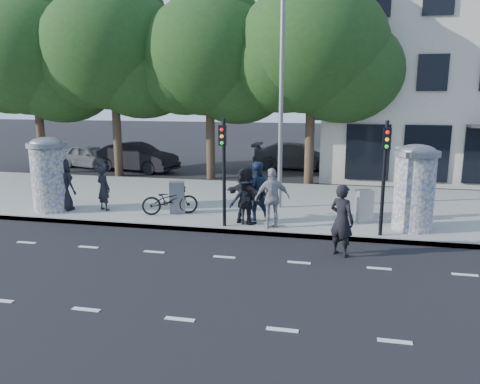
% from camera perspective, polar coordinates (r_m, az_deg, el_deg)
% --- Properties ---
extents(ground, '(120.00, 120.00, 0.00)m').
position_cam_1_polar(ground, '(11.39, -3.64, -10.28)').
color(ground, black).
rests_on(ground, ground).
extents(sidewalk, '(40.00, 8.00, 0.15)m').
position_cam_1_polar(sidewalk, '(18.37, 2.65, -1.38)').
color(sidewalk, gray).
rests_on(sidewalk, ground).
extents(curb, '(40.00, 0.10, 0.16)m').
position_cam_1_polar(curb, '(14.62, 0.10, -4.87)').
color(curb, slate).
rests_on(curb, ground).
extents(lane_dash_near, '(32.00, 0.12, 0.01)m').
position_cam_1_polar(lane_dash_near, '(9.49, -7.34, -15.13)').
color(lane_dash_near, silver).
rests_on(lane_dash_near, ground).
extents(lane_dash_far, '(32.00, 0.12, 0.01)m').
position_cam_1_polar(lane_dash_far, '(12.65, -1.93, -7.94)').
color(lane_dash_far, silver).
rests_on(lane_dash_far, ground).
extents(ad_column_left, '(1.36, 1.36, 2.65)m').
position_cam_1_polar(ad_column_left, '(18.00, -22.28, 2.20)').
color(ad_column_left, beige).
rests_on(ad_column_left, sidewalk).
extents(ad_column_right, '(1.36, 1.36, 2.65)m').
position_cam_1_polar(ad_column_right, '(15.28, 20.51, 0.74)').
color(ad_column_right, beige).
rests_on(ad_column_right, sidewalk).
extents(traffic_pole_near, '(0.22, 0.31, 3.40)m').
position_cam_1_polar(traffic_pole_near, '(14.52, -2.02, 3.72)').
color(traffic_pole_near, black).
rests_on(traffic_pole_near, sidewalk).
extents(traffic_pole_far, '(0.22, 0.31, 3.40)m').
position_cam_1_polar(traffic_pole_far, '(14.15, 17.22, 2.98)').
color(traffic_pole_far, black).
rests_on(traffic_pole_far, sidewalk).
extents(street_lamp, '(0.25, 0.93, 8.00)m').
position_cam_1_polar(street_lamp, '(16.92, 5.06, 13.56)').
color(street_lamp, slate).
rests_on(street_lamp, sidewalk).
extents(tree_far_left, '(7.20, 7.20, 9.26)m').
position_cam_1_polar(tree_far_left, '(27.73, -23.83, 14.87)').
color(tree_far_left, '#38281C').
rests_on(tree_far_left, ground).
extents(tree_mid_left, '(7.20, 7.20, 9.57)m').
position_cam_1_polar(tree_mid_left, '(25.44, -15.27, 16.49)').
color(tree_mid_left, '#38281C').
rests_on(tree_mid_left, ground).
extents(tree_near_left, '(6.80, 6.80, 8.97)m').
position_cam_1_polar(tree_near_left, '(23.79, -3.75, 16.16)').
color(tree_near_left, '#38281C').
rests_on(tree_near_left, ground).
extents(tree_center, '(7.00, 7.00, 9.30)m').
position_cam_1_polar(tree_center, '(22.58, 8.83, 16.91)').
color(tree_center, '#38281C').
rests_on(tree_center, ground).
extents(ped_a, '(1.06, 0.83, 1.90)m').
position_cam_1_polar(ped_a, '(17.95, -20.73, 0.88)').
color(ped_a, black).
rests_on(ped_a, sidewalk).
extents(ped_b, '(0.69, 0.58, 1.60)m').
position_cam_1_polar(ped_b, '(17.53, -16.30, 0.43)').
color(ped_b, black).
rests_on(ped_b, sidewalk).
extents(ped_c, '(1.13, 0.99, 1.96)m').
position_cam_1_polar(ped_c, '(15.53, 1.97, 0.15)').
color(ped_c, navy).
rests_on(ped_c, sidewalk).
extents(ped_d, '(1.16, 0.86, 1.61)m').
position_cam_1_polar(ped_d, '(15.07, 0.67, -0.90)').
color(ped_d, black).
rests_on(ped_d, sidewalk).
extents(ped_e, '(1.27, 1.00, 1.90)m').
position_cam_1_polar(ped_e, '(14.62, 3.96, -0.74)').
color(ped_e, '#969698').
rests_on(ped_e, sidewalk).
extents(ped_f, '(1.81, 1.28, 1.85)m').
position_cam_1_polar(ped_f, '(15.08, 0.69, -0.43)').
color(ped_f, black).
rests_on(ped_f, sidewalk).
extents(man_road, '(0.86, 0.79, 1.96)m').
position_cam_1_polar(man_road, '(12.80, 12.29, -3.38)').
color(man_road, black).
rests_on(man_road, ground).
extents(bicycle, '(1.39, 2.05, 1.02)m').
position_cam_1_polar(bicycle, '(16.47, -8.55, -0.97)').
color(bicycle, black).
rests_on(bicycle, sidewalk).
extents(cabinet_left, '(0.63, 0.55, 1.12)m').
position_cam_1_polar(cabinet_left, '(16.63, -7.68, -0.65)').
color(cabinet_left, slate).
rests_on(cabinet_left, sidewalk).
extents(cabinet_right, '(0.62, 0.54, 1.07)m').
position_cam_1_polar(cabinet_right, '(15.84, 14.87, -1.67)').
color(cabinet_right, gray).
rests_on(cabinet_right, sidewalk).
extents(car_left, '(2.73, 4.29, 1.36)m').
position_cam_1_polar(car_left, '(28.87, -17.77, 4.16)').
color(car_left, slate).
rests_on(car_left, ground).
extents(car_mid, '(2.69, 5.06, 1.58)m').
position_cam_1_polar(car_mid, '(26.88, -12.52, 4.16)').
color(car_mid, black).
rests_on(car_mid, ground).
extents(car_right, '(2.27, 5.19, 1.48)m').
position_cam_1_polar(car_right, '(27.37, 6.97, 4.38)').
color(car_right, '#4A4B51').
rests_on(car_right, ground).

